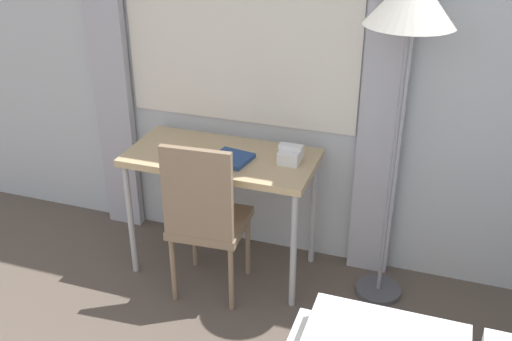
% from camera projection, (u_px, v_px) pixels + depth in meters
% --- Properties ---
extents(wall_back_with_window, '(5.11, 0.13, 2.70)m').
position_uv_depth(wall_back_with_window, '(317.00, 44.00, 3.27)').
color(wall_back_with_window, silver).
rests_on(wall_back_with_window, ground_plane).
extents(desk, '(1.07, 0.52, 0.77)m').
position_uv_depth(desk, '(222.00, 166.00, 3.41)').
color(desk, tan).
rests_on(desk, ground_plane).
extents(desk_chair, '(0.43, 0.43, 0.97)m').
position_uv_depth(desk_chair, '(205.00, 214.00, 3.24)').
color(desk_chair, '#8C7259').
rests_on(desk_chair, ground_plane).
extents(standing_lamp, '(0.44, 0.44, 1.81)m').
position_uv_depth(standing_lamp, '(410.00, 17.00, 2.77)').
color(standing_lamp, '#4C4C51').
rests_on(standing_lamp, ground_plane).
extents(telephone, '(0.13, 0.16, 0.10)m').
position_uv_depth(telephone, '(291.00, 154.00, 3.29)').
color(telephone, white).
rests_on(telephone, desk).
extents(book, '(0.23, 0.23, 0.02)m').
position_uv_depth(book, '(231.00, 158.00, 3.31)').
color(book, navy).
rests_on(book, desk).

